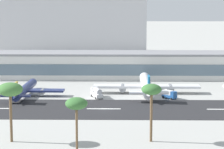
{
  "coord_description": "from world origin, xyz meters",
  "views": [
    {
      "loc": [
        5.51,
        -175.32,
        38.82
      ],
      "look_at": [
        1.97,
        24.9,
        8.79
      ],
      "focal_mm": 81.61,
      "sensor_mm": 36.0,
      "label": 1
    }
  ],
  "objects_px": {
    "distant_hotel_block": "(64,22)",
    "airliner_blue_tail_gate_2": "(147,86)",
    "airliner_gold_tail_gate_1": "(24,90)",
    "palm_tree_0": "(151,91)",
    "service_box_truck_0": "(169,94)",
    "palm_tree_3": "(76,105)",
    "palm_tree_2": "(10,91)",
    "terminal_building": "(94,65)",
    "service_fuel_truck_2": "(97,93)"
  },
  "relations": [
    {
      "from": "distant_hotel_block",
      "to": "service_fuel_truck_2",
      "type": "height_order",
      "value": "distant_hotel_block"
    },
    {
      "from": "service_fuel_truck_2",
      "to": "service_box_truck_0",
      "type": "bearing_deg",
      "value": -112.99
    },
    {
      "from": "palm_tree_0",
      "to": "palm_tree_2",
      "type": "xyz_separation_m",
      "value": [
        -38.15,
        -0.91,
        0.29
      ]
    },
    {
      "from": "airliner_blue_tail_gate_2",
      "to": "distant_hotel_block",
      "type": "bearing_deg",
      "value": 17.92
    },
    {
      "from": "terminal_building",
      "to": "distant_hotel_block",
      "type": "xyz_separation_m",
      "value": [
        -28.49,
        122.13,
        15.34
      ]
    },
    {
      "from": "airliner_blue_tail_gate_2",
      "to": "service_box_truck_0",
      "type": "bearing_deg",
      "value": -141.7
    },
    {
      "from": "service_box_truck_0",
      "to": "distant_hotel_block",
      "type": "bearing_deg",
      "value": 155.77
    },
    {
      "from": "airliner_blue_tail_gate_2",
      "to": "palm_tree_0",
      "type": "xyz_separation_m",
      "value": [
        -2.29,
        -70.76,
        10.7
      ]
    },
    {
      "from": "service_box_truck_0",
      "to": "palm_tree_3",
      "type": "bearing_deg",
      "value": -67.08
    },
    {
      "from": "terminal_building",
      "to": "palm_tree_0",
      "type": "xyz_separation_m",
      "value": [
        21.59,
        -113.31,
        7.61
      ]
    },
    {
      "from": "service_fuel_truck_2",
      "to": "airliner_gold_tail_gate_1",
      "type": "bearing_deg",
      "value": 66.69
    },
    {
      "from": "terminal_building",
      "to": "palm_tree_3",
      "type": "relative_size",
      "value": 13.48
    },
    {
      "from": "distant_hotel_block",
      "to": "palm_tree_3",
      "type": "xyz_separation_m",
      "value": [
        30.52,
        -244.2,
        -9.57
      ]
    },
    {
      "from": "terminal_building",
      "to": "palm_tree_0",
      "type": "distance_m",
      "value": 115.6
    },
    {
      "from": "airliner_gold_tail_gate_1",
      "to": "service_box_truck_0",
      "type": "distance_m",
      "value": 57.75
    },
    {
      "from": "distant_hotel_block",
      "to": "airliner_blue_tail_gate_2",
      "type": "distance_m",
      "value": 173.8
    },
    {
      "from": "service_fuel_truck_2",
      "to": "palm_tree_3",
      "type": "bearing_deg",
      "value": 159.29
    },
    {
      "from": "palm_tree_0",
      "to": "palm_tree_2",
      "type": "bearing_deg",
      "value": -178.63
    },
    {
      "from": "distant_hotel_block",
      "to": "airliner_gold_tail_gate_1",
      "type": "distance_m",
      "value": 172.58
    },
    {
      "from": "airliner_blue_tail_gate_2",
      "to": "palm_tree_0",
      "type": "height_order",
      "value": "palm_tree_0"
    },
    {
      "from": "terminal_building",
      "to": "service_box_truck_0",
      "type": "relative_size",
      "value": 31.26
    },
    {
      "from": "terminal_building",
      "to": "palm_tree_0",
      "type": "height_order",
      "value": "palm_tree_0"
    },
    {
      "from": "service_fuel_truck_2",
      "to": "palm_tree_2",
      "type": "distance_m",
      "value": 67.13
    },
    {
      "from": "palm_tree_3",
      "to": "palm_tree_2",
      "type": "bearing_deg",
      "value": 157.1
    },
    {
      "from": "service_box_truck_0",
      "to": "palm_tree_2",
      "type": "relative_size",
      "value": 0.37
    },
    {
      "from": "service_fuel_truck_2",
      "to": "palm_tree_0",
      "type": "distance_m",
      "value": 65.47
    },
    {
      "from": "palm_tree_2",
      "to": "airliner_blue_tail_gate_2",
      "type": "bearing_deg",
      "value": 60.57
    },
    {
      "from": "service_fuel_truck_2",
      "to": "palm_tree_3",
      "type": "height_order",
      "value": "palm_tree_3"
    },
    {
      "from": "airliner_gold_tail_gate_1",
      "to": "service_box_truck_0",
      "type": "bearing_deg",
      "value": -92.7
    },
    {
      "from": "airliner_blue_tail_gate_2",
      "to": "palm_tree_2",
      "type": "bearing_deg",
      "value": 150.84
    },
    {
      "from": "service_box_truck_0",
      "to": "palm_tree_0",
      "type": "height_order",
      "value": "palm_tree_0"
    },
    {
      "from": "distant_hotel_block",
      "to": "airliner_blue_tail_gate_2",
      "type": "xyz_separation_m",
      "value": [
        52.38,
        -164.69,
        -18.43
      ]
    },
    {
      "from": "airliner_gold_tail_gate_1",
      "to": "service_box_truck_0",
      "type": "relative_size",
      "value": 6.44
    },
    {
      "from": "airliner_blue_tail_gate_2",
      "to": "service_fuel_truck_2",
      "type": "xyz_separation_m",
      "value": [
        -20.05,
        -8.88,
        -1.2
      ]
    },
    {
      "from": "palm_tree_3",
      "to": "palm_tree_0",
      "type": "bearing_deg",
      "value": 24.12
    },
    {
      "from": "distant_hotel_block",
      "to": "service_box_truck_0",
      "type": "relative_size",
      "value": 19.86
    },
    {
      "from": "palm_tree_2",
      "to": "palm_tree_3",
      "type": "height_order",
      "value": "palm_tree_2"
    },
    {
      "from": "airliner_blue_tail_gate_2",
      "to": "service_fuel_truck_2",
      "type": "bearing_deg",
      "value": 114.15
    },
    {
      "from": "airliner_gold_tail_gate_1",
      "to": "palm_tree_0",
      "type": "relative_size",
      "value": 2.42
    },
    {
      "from": "palm_tree_0",
      "to": "palm_tree_3",
      "type": "relative_size",
      "value": 1.15
    },
    {
      "from": "airliner_blue_tail_gate_2",
      "to": "service_fuel_truck_2",
      "type": "distance_m",
      "value": 21.96
    },
    {
      "from": "airliner_gold_tail_gate_1",
      "to": "airliner_blue_tail_gate_2",
      "type": "height_order",
      "value": "airliner_blue_tail_gate_2"
    },
    {
      "from": "airliner_gold_tail_gate_1",
      "to": "palm_tree_0",
      "type": "xyz_separation_m",
      "value": [
        46.93,
        -63.95,
        11.36
      ]
    },
    {
      "from": "service_box_truck_0",
      "to": "palm_tree_2",
      "type": "distance_m",
      "value": 79.07
    },
    {
      "from": "palm_tree_0",
      "to": "distant_hotel_block",
      "type": "bearing_deg",
      "value": 102.01
    },
    {
      "from": "airliner_blue_tail_gate_2",
      "to": "palm_tree_2",
      "type": "distance_m",
      "value": 83.02
    },
    {
      "from": "distant_hotel_block",
      "to": "palm_tree_2",
      "type": "distance_m",
      "value": 236.77
    },
    {
      "from": "airliner_gold_tail_gate_1",
      "to": "service_fuel_truck_2",
      "type": "height_order",
      "value": "airliner_gold_tail_gate_1"
    },
    {
      "from": "terminal_building",
      "to": "service_fuel_truck_2",
      "type": "bearing_deg",
      "value": -85.74
    },
    {
      "from": "service_fuel_truck_2",
      "to": "distant_hotel_block",
      "type": "bearing_deg",
      "value": -8.7
    }
  ]
}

